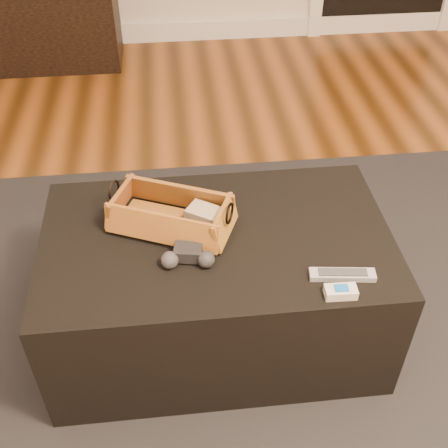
{
  "coord_description": "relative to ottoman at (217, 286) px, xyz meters",
  "views": [
    {
      "loc": [
        -0.14,
        -0.87,
        1.5
      ],
      "look_at": [
        -0.01,
        0.29,
        0.49
      ],
      "focal_mm": 45.0,
      "sensor_mm": 36.0,
      "label": 1
    }
  ],
  "objects": [
    {
      "name": "floor",
      "position": [
        0.03,
        -0.31,
        -0.23
      ],
      "size": [
        5.0,
        5.5,
        0.01
      ],
      "primitive_type": "cube",
      "color": "brown",
      "rests_on": "ground"
    },
    {
      "name": "baseboard",
      "position": [
        0.03,
        2.42,
        -0.16
      ],
      "size": [
        5.0,
        0.04,
        0.12
      ],
      "primitive_type": "cube",
      "color": "white",
      "rests_on": "floor"
    },
    {
      "name": "area_rug",
      "position": [
        0.0,
        -0.05,
        -0.22
      ],
      "size": [
        2.6,
        2.0,
        0.01
      ],
      "primitive_type": "cube",
      "color": "black",
      "rests_on": "floor"
    },
    {
      "name": "ottoman",
      "position": [
        0.0,
        0.0,
        0.0
      ],
      "size": [
        1.0,
        0.6,
        0.42
      ],
      "primitive_type": "cube",
      "color": "black",
      "rests_on": "area_rug"
    },
    {
      "name": "tv_remote",
      "position": [
        -0.14,
        0.05,
        0.23
      ],
      "size": [
        0.19,
        0.09,
        0.02
      ],
      "primitive_type": "cube",
      "rotation": [
        0.0,
        0.0,
        -0.3
      ],
      "color": "black",
      "rests_on": "wicker_basket"
    },
    {
      "name": "cloth_bundle",
      "position": [
        -0.03,
        0.04,
        0.25
      ],
      "size": [
        0.12,
        0.11,
        0.05
      ],
      "primitive_type": "cube",
      "rotation": [
        0.0,
        0.0,
        -0.58
      ],
      "color": "tan",
      "rests_on": "wicker_basket"
    },
    {
      "name": "wicker_basket",
      "position": [
        -0.12,
        0.06,
        0.25
      ],
      "size": [
        0.39,
        0.3,
        0.12
      ],
      "color": "#9E6123",
      "rests_on": "ottoman"
    },
    {
      "name": "game_controller",
      "position": [
        -0.09,
        -0.1,
        0.23
      ],
      "size": [
        0.15,
        0.09,
        0.05
      ],
      "color": "black",
      "rests_on": "ottoman"
    },
    {
      "name": "silver_remote",
      "position": [
        0.31,
        -0.2,
        0.22
      ],
      "size": [
        0.18,
        0.06,
        0.02
      ],
      "color": "#ACAEB4",
      "rests_on": "ottoman"
    },
    {
      "name": "cream_gadget",
      "position": [
        0.29,
        -0.26,
        0.22
      ],
      "size": [
        0.08,
        0.04,
        0.03
      ],
      "color": "beige",
      "rests_on": "ottoman"
    }
  ]
}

